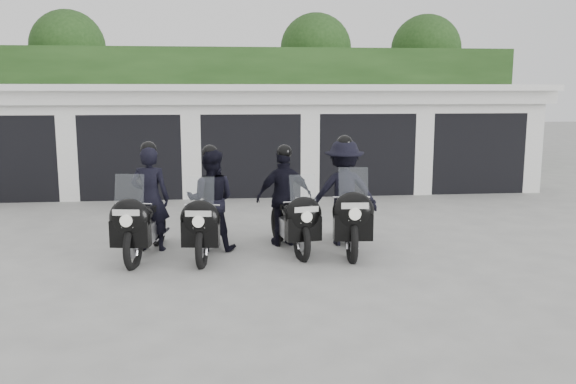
{
  "coord_description": "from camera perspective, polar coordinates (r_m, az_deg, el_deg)",
  "views": [
    {
      "loc": [
        -0.76,
        -10.41,
        2.86
      ],
      "look_at": [
        0.39,
        0.13,
        1.05
      ],
      "focal_mm": 38.0,
      "sensor_mm": 36.0,
      "label": 1
    }
  ],
  "objects": [
    {
      "name": "garage_block",
      "position": [
        18.54,
        -3.86,
        5.21
      ],
      "size": [
        16.4,
        6.8,
        2.96
      ],
      "color": "white",
      "rests_on": "ground"
    },
    {
      "name": "police_bike_b",
      "position": [
        10.71,
        -7.38,
        -1.38
      ],
      "size": [
        0.98,
        2.23,
        1.95
      ],
      "rotation": [
        0.0,
        0.0,
        -0.13
      ],
      "color": "black",
      "rests_on": "ground"
    },
    {
      "name": "background_vegetation",
      "position": [
        23.36,
        -3.48,
        9.44
      ],
      "size": [
        20.0,
        3.9,
        5.8
      ],
      "color": "#1C3914",
      "rests_on": "ground"
    },
    {
      "name": "ground",
      "position": [
        10.82,
        -1.98,
        -5.64
      ],
      "size": [
        80.0,
        80.0,
        0.0
      ],
      "primitive_type": "plane",
      "color": "#A0A09B",
      "rests_on": "ground"
    },
    {
      "name": "police_bike_a",
      "position": [
        10.76,
        -13.2,
        -1.62
      ],
      "size": [
        0.92,
        2.3,
        2.01
      ],
      "rotation": [
        0.0,
        0.0,
        -0.16
      ],
      "color": "black",
      "rests_on": "ground"
    },
    {
      "name": "police_bike_d",
      "position": [
        11.05,
        5.36,
        -0.63
      ],
      "size": [
        1.29,
        2.4,
        2.09
      ],
      "rotation": [
        0.0,
        0.0,
        -0.07
      ],
      "color": "black",
      "rests_on": "ground"
    },
    {
      "name": "police_bike_c",
      "position": [
        10.96,
        -0.07,
        -1.08
      ],
      "size": [
        1.13,
        2.19,
        1.92
      ],
      "rotation": [
        0.0,
        0.0,
        0.18
      ],
      "color": "black",
      "rests_on": "ground"
    }
  ]
}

